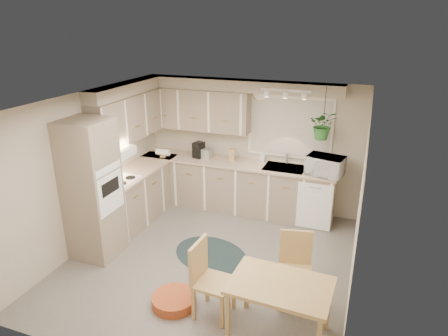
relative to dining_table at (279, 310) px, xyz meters
The scene contains 35 objects.
floor 1.74m from the dining_table, 139.48° to the left, with size 4.20×4.20×0.00m, color slate.
ceiling 2.67m from the dining_table, 139.48° to the left, with size 4.20×4.20×0.00m, color silver.
wall_back 3.57m from the dining_table, 112.03° to the left, with size 4.00×0.04×2.40m, color #BCB09B.
wall_front 1.84m from the dining_table, 142.66° to the right, with size 4.00×0.04×2.40m, color #BCB09B.
wall_left 3.58m from the dining_table, 161.41° to the left, with size 0.04×4.20×2.40m, color #BCB09B.
wall_right 1.57m from the dining_table, 57.70° to the left, with size 0.04×4.20×2.40m, color #BCB09B.
base_cab_left 3.60m from the dining_table, 146.50° to the left, with size 0.60×1.85×0.90m, color gray.
base_cab_back 3.27m from the dining_table, 117.25° to the left, with size 3.60×0.60×0.90m, color gray.
counter_left 3.63m from the dining_table, 146.41° to the left, with size 0.64×1.89×0.04m, color #C6B090.
counter_back 3.31m from the dining_table, 117.33° to the left, with size 3.64×0.64×0.04m, color #C6B090.
oven_stack 3.14m from the dining_table, 166.12° to the left, with size 0.65×0.65×2.10m, color gray.
wall_oven_face 2.84m from the dining_table, 164.53° to the left, with size 0.02×0.56×0.58m, color white.
upper_cab_left 4.05m from the dining_table, 145.96° to the left, with size 0.35×2.00×0.75m, color gray.
upper_cab_back 4.08m from the dining_table, 127.14° to the left, with size 2.00×0.35×0.75m, color gray.
soffit_left 4.26m from the dining_table, 146.18° to the left, with size 0.30×2.00×0.20m, color #BCB09B.
soffit_back 3.93m from the dining_table, 116.09° to the left, with size 3.60×0.30×0.20m, color #BCB09B.
cooktop 3.35m from the dining_table, 154.67° to the left, with size 0.52×0.58×0.02m, color white.
range_hood 3.48m from the dining_table, 154.82° to the left, with size 0.40×0.60×0.14m, color white.
window_blinds 3.47m from the dining_table, 100.66° to the left, with size 1.40×0.02×1.00m, color silver.
window_frame 3.48m from the dining_table, 100.63° to the left, with size 1.50×0.02×1.10m, color white.
sink 3.02m from the dining_table, 101.62° to the left, with size 0.70×0.48×0.10m, color #9C9FA3.
dishwasher_front 2.60m from the dining_table, 89.96° to the left, with size 0.58×0.01×0.83m, color white.
track_light_bar 3.37m from the dining_table, 102.68° to the left, with size 0.80×0.04×0.04m, color white.
wall_clock 3.85m from the dining_table, 109.86° to the left, with size 0.30×0.30×0.03m, color gold.
dining_table is the anchor object (origin of this frame).
chair_left 0.82m from the dining_table, behind, with size 0.45×0.45×0.96m, color tan.
chair_back 0.64m from the dining_table, 84.91° to the left, with size 0.43×0.43×0.92m, color tan.
braided_rug 1.86m from the dining_table, 136.54° to the left, with size 1.24×0.93×0.01m, color black.
pet_bed 1.37m from the dining_table, behind, with size 0.56×0.56×0.13m, color #B34F23.
microwave 2.92m from the dining_table, 87.92° to the left, with size 0.59×0.33×0.40m, color white.
soap_bottle 3.29m from the dining_table, 108.65° to the left, with size 0.09×0.20×0.09m, color white.
hanging_plant 3.13m from the dining_table, 89.76° to the left, with size 0.43×0.47×0.37m, color #2A692A.
coffee_maker 3.74m from the dining_table, 127.45° to the left, with size 0.17×0.20×0.29m, color black.
toaster 3.69m from the dining_table, 126.05° to the left, with size 0.30×0.17×0.18m, color #9C9FA3.
knife_block 3.43m from the dining_table, 118.22° to the left, with size 0.10×0.10×0.22m, color tan.
Camera 1 is at (1.96, -4.70, 3.39)m, focal length 32.00 mm.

